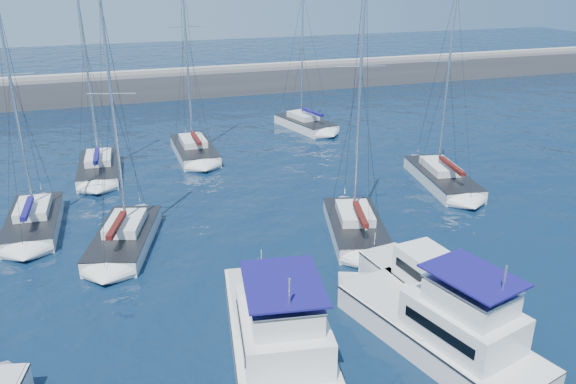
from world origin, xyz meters
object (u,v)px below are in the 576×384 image
object	(u,v)px
sailboat_mid_b	(125,238)
sailboat_mid_a	(34,221)
sailboat_back_b	(194,150)
sailboat_back_c	(305,123)
motor_yacht_port_inner	(279,335)
motor_yacht_stbd_outer	(420,283)
sailboat_mid_e	(442,177)
sailboat_mid_d	(356,226)
sailboat_back_a	(99,168)
motor_yacht_stbd_inner	(447,330)

from	to	relation	value
sailboat_mid_b	sailboat_mid_a	bearing A→B (deg)	157.96
sailboat_back_b	sailboat_back_c	world-z (taller)	sailboat_back_b
motor_yacht_port_inner	sailboat_back_b	size ratio (longest dim) A/B	0.63
motor_yacht_port_inner	motor_yacht_stbd_outer	size ratio (longest dim) A/B	1.55
sailboat_mid_e	sailboat_mid_d	bearing A→B (deg)	-139.75
sailboat_mid_e	sailboat_back_a	world-z (taller)	sailboat_back_a
motor_yacht_stbd_inner	sailboat_back_c	bearing A→B (deg)	64.43
motor_yacht_port_inner	sailboat_back_a	xyz separation A→B (m)	(-6.66, 26.31, -0.59)
sailboat_mid_d	sailboat_back_a	size ratio (longest dim) A/B	1.01
sailboat_mid_a	sailboat_mid_b	size ratio (longest dim) A/B	1.08
motor_yacht_port_inner	motor_yacht_stbd_inner	xyz separation A→B (m)	(6.85, -1.93, -0.00)
sailboat_mid_a	sailboat_back_a	xyz separation A→B (m)	(4.17, 9.26, 0.01)
motor_yacht_stbd_outer	sailboat_back_b	xyz separation A→B (m)	(-6.62, 26.53, -0.38)
sailboat_mid_d	sailboat_back_a	bearing A→B (deg)	147.08
sailboat_mid_b	sailboat_mid_e	world-z (taller)	sailboat_mid_e
sailboat_mid_d	sailboat_mid_a	bearing A→B (deg)	174.30
motor_yacht_port_inner	sailboat_mid_e	size ratio (longest dim) A/B	0.76
motor_yacht_stbd_inner	sailboat_back_b	world-z (taller)	sailboat_back_b
motor_yacht_stbd_inner	sailboat_mid_d	bearing A→B (deg)	69.20
motor_yacht_stbd_inner	sailboat_back_b	size ratio (longest dim) A/B	0.58
sailboat_mid_e	sailboat_back_a	xyz separation A→B (m)	(-24.76, 10.66, 0.03)
sailboat_mid_a	sailboat_mid_d	bearing A→B (deg)	-18.46
sailboat_back_c	motor_yacht_stbd_outer	bearing A→B (deg)	-114.64
sailboat_mid_b	sailboat_back_c	xyz separation A→B (m)	(19.29, 21.14, -0.01)
motor_yacht_port_inner	motor_yacht_stbd_inner	bearing A→B (deg)	-6.44
sailboat_mid_d	motor_yacht_port_inner	bearing A→B (deg)	-114.35
sailboat_mid_a	sailboat_back_b	bearing A→B (deg)	45.96
sailboat_mid_d	sailboat_mid_e	distance (m)	11.59
sailboat_mid_a	sailboat_mid_b	xyz separation A→B (m)	(5.29, -4.24, -0.01)
sailboat_mid_b	sailboat_back_c	distance (m)	28.61
motor_yacht_stbd_outer	sailboat_mid_e	xyz separation A→B (m)	(10.11, 13.59, -0.43)
sailboat_mid_d	sailboat_back_c	size ratio (longest dim) A/B	1.20
motor_yacht_port_inner	sailboat_mid_e	distance (m)	23.94
motor_yacht_port_inner	sailboat_mid_b	xyz separation A→B (m)	(-5.54, 12.81, -0.61)
sailboat_back_a	sailboat_back_b	xyz separation A→B (m)	(8.03, 2.28, 0.01)
sailboat_mid_a	sailboat_back_a	world-z (taller)	sailboat_back_a
sailboat_back_b	motor_yacht_stbd_inner	bearing A→B (deg)	-79.99
motor_yacht_stbd_inner	motor_yacht_stbd_outer	world-z (taller)	motor_yacht_stbd_inner
sailboat_mid_d	sailboat_back_c	distance (m)	24.82
sailboat_mid_a	sailboat_mid_b	distance (m)	6.78
motor_yacht_port_inner	sailboat_back_a	bearing A→B (deg)	113.52
sailboat_mid_b	sailboat_back_a	bearing A→B (deg)	111.42
sailboat_mid_b	sailboat_back_b	size ratio (longest dim) A/B	0.82
sailboat_mid_a	motor_yacht_stbd_outer	bearing A→B (deg)	-35.99
motor_yacht_stbd_inner	sailboat_back_a	size ratio (longest dim) A/B	0.63
motor_yacht_stbd_inner	motor_yacht_stbd_outer	size ratio (longest dim) A/B	1.44
sailboat_mid_b	sailboat_back_b	distance (m)	17.22
motor_yacht_port_inner	sailboat_mid_e	bearing A→B (deg)	50.17
motor_yacht_port_inner	sailboat_mid_a	distance (m)	20.21
sailboat_mid_a	sailboat_mid_d	size ratio (longest dim) A/B	0.94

